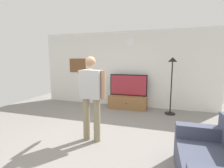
% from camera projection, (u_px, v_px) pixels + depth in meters
% --- Properties ---
extents(ground_plane, '(8.40, 8.40, 0.00)m').
position_uv_depth(ground_plane, '(92.00, 141.00, 3.48)').
color(ground_plane, gray).
extents(back_wall, '(6.40, 0.10, 2.70)m').
position_uv_depth(back_wall, '(124.00, 69.00, 6.08)').
color(back_wall, silver).
rests_on(back_wall, ground_plane).
extents(tv_stand, '(1.31, 0.58, 0.45)m').
position_uv_depth(tv_stand, '(128.00, 102.00, 5.84)').
color(tv_stand, olive).
rests_on(tv_stand, ground_plane).
extents(television, '(1.30, 0.07, 0.74)m').
position_uv_depth(television, '(128.00, 85.00, 5.80)').
color(television, black).
rests_on(television, tv_stand).
extents(wall_clock, '(0.28, 0.03, 0.28)m').
position_uv_depth(wall_clock, '(130.00, 42.00, 5.82)').
color(wall_clock, white).
extents(framed_picture, '(0.69, 0.04, 0.53)m').
position_uv_depth(framed_picture, '(78.00, 65.00, 6.56)').
color(framed_picture, brown).
extents(floor_lamp, '(0.32, 0.32, 1.77)m').
position_uv_depth(floor_lamp, '(172.00, 74.00, 5.06)').
color(floor_lamp, black).
rests_on(floor_lamp, ground_plane).
extents(person_standing_nearer_lamp, '(0.61, 0.78, 1.76)m').
position_uv_depth(person_standing_nearer_lamp, '(91.00, 94.00, 3.40)').
color(person_standing_nearer_lamp, gray).
rests_on(person_standing_nearer_lamp, ground_plane).
extents(side_couch, '(0.88, 1.42, 0.87)m').
position_uv_depth(side_couch, '(219.00, 168.00, 2.12)').
color(side_couch, '#474C60').
rests_on(side_couch, ground_plane).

